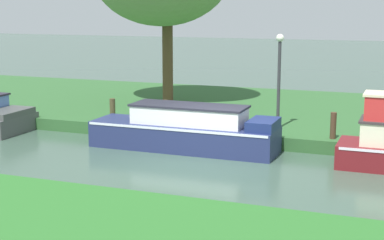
# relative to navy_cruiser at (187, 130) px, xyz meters

# --- Properties ---
(ground_plane) EXTENTS (120.00, 120.00, 0.00)m
(ground_plane) POSITION_rel_navy_cruiser_xyz_m (0.98, -1.20, -0.58)
(ground_plane) COLOR #3C5647
(riverbank_far) EXTENTS (72.00, 10.00, 0.40)m
(riverbank_far) POSITION_rel_navy_cruiser_xyz_m (0.98, 5.80, -0.38)
(riverbank_far) COLOR #2E5C2E
(riverbank_far) RESTS_ON ground_plane
(navy_cruiser) EXTENTS (5.57, 1.50, 1.35)m
(navy_cruiser) POSITION_rel_navy_cruiser_xyz_m (0.00, 0.00, 0.00)
(navy_cruiser) COLOR navy
(navy_cruiser) RESTS_ON ground_plane
(lamp_post) EXTENTS (0.24, 0.24, 2.94)m
(lamp_post) POSITION_rel_navy_cruiser_xyz_m (2.24, 2.09, 1.67)
(lamp_post) COLOR #333338
(lamp_post) RESTS_ON riverbank_far
(mooring_post_near) EXTENTS (0.18, 0.18, 0.77)m
(mooring_post_near) POSITION_rel_navy_cruiser_xyz_m (-3.12, 1.21, 0.21)
(mooring_post_near) COLOR #464026
(mooring_post_near) RESTS_ON riverbank_far
(mooring_post_far) EXTENTS (0.17, 0.17, 0.77)m
(mooring_post_far) POSITION_rel_navy_cruiser_xyz_m (4.06, 1.21, 0.21)
(mooring_post_far) COLOR #453121
(mooring_post_far) RESTS_ON riverbank_far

